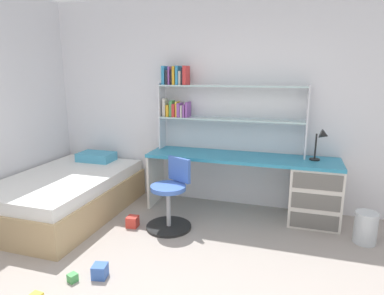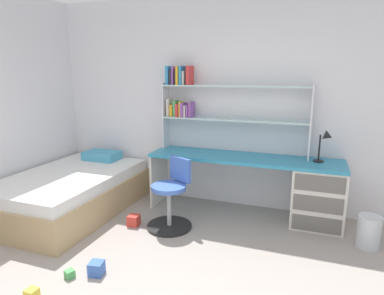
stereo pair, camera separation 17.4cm
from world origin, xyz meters
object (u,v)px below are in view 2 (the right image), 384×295
(toy_block_green_2, at_px, (70,274))
(desk, at_px, (296,188))
(desk_lamp, at_px, (326,141))
(waste_bin, at_px, (369,232))
(swivel_chair, at_px, (171,201))
(toy_block_yellow_1, at_px, (32,294))
(bed_platform, at_px, (71,192))
(toy_block_blue_3, at_px, (96,268))
(toy_block_red_0, at_px, (134,220))
(bookshelf_hutch, at_px, (210,101))

(toy_block_green_2, bearing_deg, desk, 46.41)
(desk_lamp, bearing_deg, waste_bin, -41.57)
(swivel_chair, height_order, toy_block_yellow_1, swivel_chair)
(swivel_chair, bearing_deg, toy_block_green_2, -109.72)
(bed_platform, xyz_separation_m, waste_bin, (3.48, 0.29, -0.09))
(desk_lamp, height_order, toy_block_blue_3, desk_lamp)
(waste_bin, relative_size, toy_block_red_0, 2.70)
(swivel_chair, xyz_separation_m, toy_block_blue_3, (-0.24, -1.10, -0.26))
(bookshelf_hutch, relative_size, waste_bin, 5.55)
(desk, relative_size, toy_block_green_2, 32.70)
(desk_lamp, xyz_separation_m, toy_block_green_2, (-2.05, -1.90, -0.96))
(swivel_chair, height_order, toy_block_red_0, swivel_chair)
(swivel_chair, relative_size, toy_block_blue_3, 6.66)
(desk, height_order, bed_platform, desk)
(bookshelf_hutch, xyz_separation_m, toy_block_blue_3, (-0.44, -1.91, -1.34))
(swivel_chair, relative_size, waste_bin, 2.38)
(desk_lamp, bearing_deg, desk, -172.78)
(toy_block_red_0, xyz_separation_m, toy_block_blue_3, (0.18, -0.97, -0.00))
(toy_block_red_0, bearing_deg, waste_bin, 8.92)
(toy_block_blue_3, bearing_deg, bookshelf_hutch, 76.93)
(bookshelf_hutch, relative_size, toy_block_red_0, 15.02)
(swivel_chair, height_order, bed_platform, swivel_chair)
(desk_lamp, xyz_separation_m, toy_block_blue_3, (-1.86, -1.78, -0.94))
(bed_platform, distance_m, toy_block_green_2, 1.55)
(toy_block_yellow_1, distance_m, toy_block_blue_3, 0.53)
(swivel_chair, bearing_deg, bed_platform, -178.93)
(toy_block_yellow_1, bearing_deg, toy_block_green_2, 74.44)
(desk, bearing_deg, desk_lamp, 7.22)
(desk, distance_m, desk_lamp, 0.64)
(desk, bearing_deg, bed_platform, -166.19)
(swivel_chair, bearing_deg, desk, 25.78)
(toy_block_yellow_1, bearing_deg, waste_bin, 34.77)
(swivel_chair, height_order, waste_bin, swivel_chair)
(bookshelf_hutch, xyz_separation_m, desk_lamp, (1.42, -0.13, -0.40))
(toy_block_yellow_1, relative_size, toy_block_green_2, 1.22)
(desk, height_order, toy_block_blue_3, desk)
(bed_platform, relative_size, toy_block_yellow_1, 22.17)
(swivel_chair, distance_m, toy_block_green_2, 1.32)
(desk, height_order, waste_bin, desk)
(desk, height_order, toy_block_yellow_1, desk)
(bookshelf_hutch, relative_size, bed_platform, 0.97)
(swivel_chair, distance_m, bed_platform, 1.40)
(desk_lamp, relative_size, swivel_chair, 0.48)
(waste_bin, xyz_separation_m, toy_block_yellow_1, (-2.61, -1.81, -0.13))
(bed_platform, xyz_separation_m, toy_block_yellow_1, (0.87, -1.52, -0.21))
(toy_block_blue_3, bearing_deg, bed_platform, 137.20)
(bookshelf_hutch, height_order, desk_lamp, bookshelf_hutch)
(desk_lamp, bearing_deg, swivel_chair, -157.12)
(waste_bin, bearing_deg, bed_platform, -175.19)
(bookshelf_hutch, bearing_deg, toy_block_green_2, -107.36)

